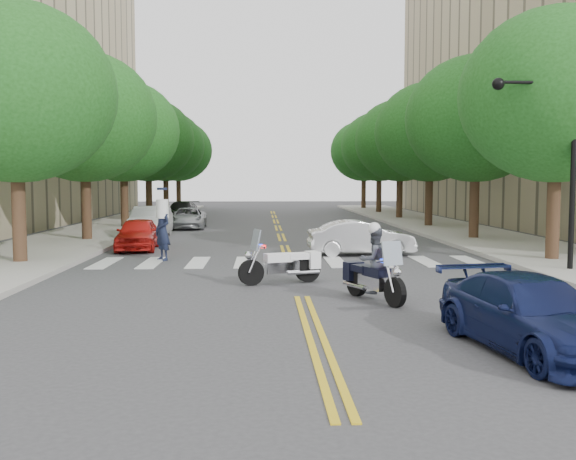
{
  "coord_description": "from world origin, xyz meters",
  "views": [
    {
      "loc": [
        -0.95,
        -15.03,
        2.77
      ],
      "look_at": [
        -0.17,
        3.87,
        1.3
      ],
      "focal_mm": 40.0,
      "sensor_mm": 36.0,
      "label": 1
    }
  ],
  "objects": [
    {
      "name": "tree_l_1",
      "position": [
        -8.8,
        14.0,
        5.55
      ],
      "size": [
        6.4,
        6.4,
        8.45
      ],
      "color": "#382316",
      "rests_on": "ground"
    },
    {
      "name": "parked_car_a",
      "position": [
        -5.89,
        10.63,
        0.64
      ],
      "size": [
        1.78,
        3.88,
        1.29
      ],
      "primitive_type": "imported",
      "rotation": [
        0.0,
        0.0,
        0.07
      ],
      "color": "red",
      "rests_on": "ground"
    },
    {
      "name": "motorcycle_police",
      "position": [
        1.59,
        -0.51,
        0.81
      ],
      "size": [
        1.15,
        2.12,
        1.81
      ],
      "rotation": [
        0.0,
        0.0,
        3.56
      ],
      "color": "black",
      "rests_on": "ground"
    },
    {
      "name": "tree_l_3",
      "position": [
        -8.8,
        30.0,
        5.55
      ],
      "size": [
        6.4,
        6.4,
        8.45
      ],
      "color": "#382316",
      "rests_on": "ground"
    },
    {
      "name": "parked_car_e",
      "position": [
        -6.3,
        29.5,
        0.61
      ],
      "size": [
        1.79,
        3.71,
        1.22
      ],
      "primitive_type": "imported",
      "rotation": [
        0.0,
        0.0,
        -0.1
      ],
      "color": "gray",
      "rests_on": "ground"
    },
    {
      "name": "tree_r_0",
      "position": [
        8.8,
        6.0,
        5.55
      ],
      "size": [
        6.4,
        6.4,
        8.45
      ],
      "color": "#382316",
      "rests_on": "ground"
    },
    {
      "name": "tree_r_1",
      "position": [
        8.8,
        14.0,
        5.55
      ],
      "size": [
        6.4,
        6.4,
        8.45
      ],
      "color": "#382316",
      "rests_on": "ground"
    },
    {
      "name": "sidewalk_left",
      "position": [
        -9.5,
        22.0,
        0.07
      ],
      "size": [
        5.0,
        60.0,
        0.15
      ],
      "primitive_type": "cube",
      "color": "#9E9991",
      "rests_on": "ground"
    },
    {
      "name": "parked_car_d",
      "position": [
        -6.3,
        28.18,
        0.68
      ],
      "size": [
        2.22,
        4.81,
        1.36
      ],
      "primitive_type": "imported",
      "rotation": [
        0.0,
        0.0,
        -0.07
      ],
      "color": "black",
      "rests_on": "ground"
    },
    {
      "name": "tree_l_4",
      "position": [
        -8.8,
        38.0,
        5.55
      ],
      "size": [
        6.4,
        6.4,
        8.45
      ],
      "color": "#382316",
      "rests_on": "ground"
    },
    {
      "name": "tree_r_5",
      "position": [
        8.8,
        46.0,
        5.55
      ],
      "size": [
        6.4,
        6.4,
        8.45
      ],
      "color": "#382316",
      "rests_on": "ground"
    },
    {
      "name": "motorcycle_parked",
      "position": [
        -0.27,
        2.05,
        0.52
      ],
      "size": [
        2.24,
        1.06,
        1.49
      ],
      "rotation": [
        0.0,
        0.0,
        1.9
      ],
      "color": "black",
      "rests_on": "ground"
    },
    {
      "name": "traffic_signal_pole",
      "position": [
        7.72,
        3.5,
        3.72
      ],
      "size": [
        2.82,
        0.42,
        6.0
      ],
      "color": "black",
      "rests_on": "ground"
    },
    {
      "name": "tree_r_2",
      "position": [
        8.8,
        22.0,
        5.55
      ],
      "size": [
        6.4,
        6.4,
        8.45
      ],
      "color": "#382316",
      "rests_on": "ground"
    },
    {
      "name": "sidewalk_right",
      "position": [
        9.5,
        22.0,
        0.07
      ],
      "size": [
        5.0,
        60.0,
        0.15
      ],
      "primitive_type": "cube",
      "color": "#9E9991",
      "rests_on": "ground"
    },
    {
      "name": "parked_car_b",
      "position": [
        -6.3,
        15.98,
        0.76
      ],
      "size": [
        1.71,
        4.64,
        1.52
      ],
      "primitive_type": "imported",
      "rotation": [
        0.0,
        0.0,
        0.02
      ],
      "color": "silver",
      "rests_on": "ground"
    },
    {
      "name": "ground",
      "position": [
        0.0,
        0.0,
        0.0
      ],
      "size": [
        140.0,
        140.0,
        0.0
      ],
      "primitive_type": "plane",
      "color": "#38383A",
      "rests_on": "ground"
    },
    {
      "name": "tree_l_2",
      "position": [
        -8.8,
        22.0,
        5.55
      ],
      "size": [
        6.4,
        6.4,
        8.45
      ],
      "color": "#382316",
      "rests_on": "ground"
    },
    {
      "name": "tree_l_0",
      "position": [
        -8.8,
        6.0,
        5.55
      ],
      "size": [
        6.4,
        6.4,
        8.45
      ],
      "color": "#382316",
      "rests_on": "ground"
    },
    {
      "name": "tree_l_5",
      "position": [
        -8.8,
        46.0,
        5.55
      ],
      "size": [
        6.4,
        6.4,
        8.45
      ],
      "color": "#382316",
      "rests_on": "ground"
    },
    {
      "name": "tree_r_3",
      "position": [
        8.8,
        30.0,
        5.55
      ],
      "size": [
        6.4,
        6.4,
        8.45
      ],
      "color": "#382316",
      "rests_on": "ground"
    },
    {
      "name": "tree_r_4",
      "position": [
        8.8,
        38.0,
        5.55
      ],
      "size": [
        6.4,
        6.4,
        8.45
      ],
      "color": "#382316",
      "rests_on": "ground"
    },
    {
      "name": "sedan_blue",
      "position": [
        3.4,
        -5.01,
        0.61
      ],
      "size": [
        2.39,
        4.42,
        1.22
      ],
      "primitive_type": "imported",
      "rotation": [
        0.0,
        0.0,
        0.17
      ],
      "color": "#101945",
      "rests_on": "ground"
    },
    {
      "name": "officer_standing",
      "position": [
        -4.38,
        7.21,
        1.02
      ],
      "size": [
        0.84,
        0.88,
        2.03
      ],
      "primitive_type": "imported",
      "rotation": [
        0.0,
        0.0,
        -0.91
      ],
      "color": "#161C32",
      "rests_on": "ground"
    },
    {
      "name": "parked_car_c",
      "position": [
        -5.2,
        22.01,
        0.6
      ],
      "size": [
        2.16,
        4.37,
        1.19
      ],
      "primitive_type": "imported",
      "rotation": [
        0.0,
        0.0,
        0.04
      ],
      "color": "#939599",
      "rests_on": "ground"
    },
    {
      "name": "convertible",
      "position": [
        2.73,
        8.44,
        0.64
      ],
      "size": [
        3.97,
        1.53,
        1.29
      ],
      "primitive_type": "imported",
      "rotation": [
        0.0,
        0.0,
        1.61
      ],
      "color": "silver",
      "rests_on": "ground"
    }
  ]
}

